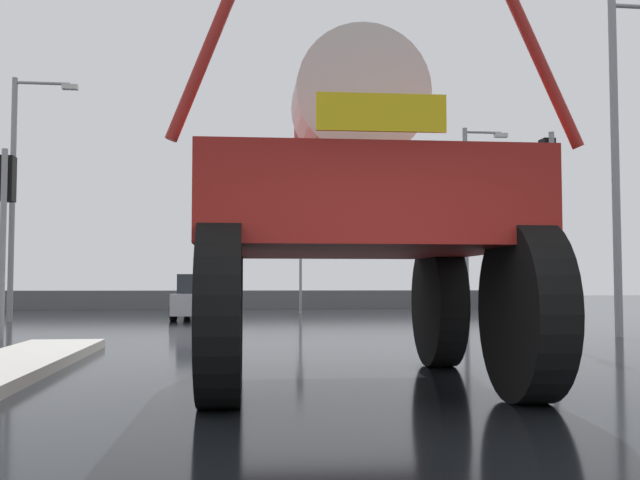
{
  "coord_description": "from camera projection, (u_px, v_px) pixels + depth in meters",
  "views": [
    {
      "loc": [
        -1.43,
        -4.75,
        1.16
      ],
      "look_at": [
        0.1,
        7.68,
        1.89
      ],
      "focal_mm": 43.23,
      "sensor_mm": 36.0,
      "label": 1
    }
  ],
  "objects": [
    {
      "name": "traffic_signal_near_right",
      "position": [
        549.0,
        190.0,
        15.35
      ],
      "size": [
        0.24,
        0.54,
        4.19
      ],
      "color": "gray",
      "rests_on": "ground"
    },
    {
      "name": "sedan_ahead",
      "position": [
        206.0,
        298.0,
        26.15
      ],
      "size": [
        2.24,
        4.26,
        1.52
      ],
      "rotation": [
        0.0,
        0.0,
        1.46
      ],
      "color": "#B7B7BF",
      "rests_on": "ground"
    },
    {
      "name": "oversize_sprayer",
      "position": [
        351.0,
        216.0,
        9.23
      ],
      "size": [
        4.1,
        5.33,
        4.57
      ],
      "rotation": [
        0.0,
        0.0,
        1.54
      ],
      "color": "black",
      "rests_on": "ground"
    },
    {
      "name": "traffic_signal_far_left",
      "position": [
        300.0,
        253.0,
        31.74
      ],
      "size": [
        0.24,
        0.55,
        3.4
      ],
      "color": "gray",
      "rests_on": "ground"
    },
    {
      "name": "ground_plane",
      "position": [
        274.0,
        325.0,
        22.64
      ],
      "size": [
        120.0,
        120.0,
        0.0
      ],
      "primitive_type": "plane",
      "color": "black"
    },
    {
      "name": "streetlight_near_right",
      "position": [
        621.0,
        147.0,
        17.41
      ],
      "size": [
        1.85,
        0.24,
        7.7
      ],
      "color": "gray",
      "rests_on": "ground"
    },
    {
      "name": "streetlight_far_left",
      "position": [
        18.0,
        184.0,
        24.71
      ],
      "size": [
        2.07,
        0.24,
        7.86
      ],
      "color": "gray",
      "rests_on": "ground"
    },
    {
      "name": "streetlight_far_right",
      "position": [
        469.0,
        210.0,
        29.49
      ],
      "size": [
        1.78,
        0.24,
        7.21
      ],
      "color": "gray",
      "rests_on": "ground"
    },
    {
      "name": "traffic_signal_near_left",
      "position": [
        6.0,
        204.0,
        14.06
      ],
      "size": [
        0.24,
        0.54,
        3.63
      ],
      "color": "gray",
      "rests_on": "ground"
    },
    {
      "name": "roadside_barrier",
      "position": [
        255.0,
        300.0,
        37.33
      ],
      "size": [
        27.89,
        0.24,
        0.9
      ],
      "primitive_type": "cube",
      "color": "#59595B",
      "rests_on": "ground"
    }
  ]
}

